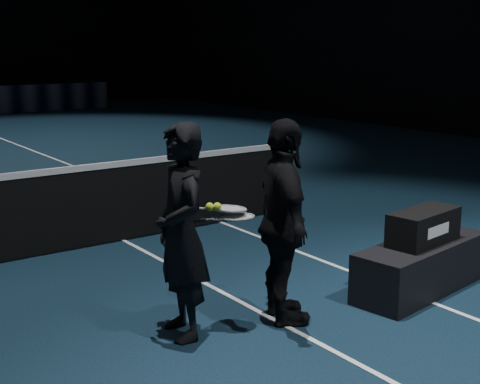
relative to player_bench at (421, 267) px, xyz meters
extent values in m
cylinder|color=black|center=(0.75, 3.09, 0.32)|extent=(0.10, 0.10, 1.10)
cube|color=black|center=(0.00, 0.00, 0.00)|extent=(1.60, 0.74, 0.46)
cube|color=black|center=(0.00, 0.00, 0.39)|extent=(0.81, 0.44, 0.31)
cube|color=white|center=(0.00, -0.17, 0.39)|extent=(0.36, 0.06, 0.10)
imported|color=black|center=(-2.30, 0.46, 0.61)|extent=(0.51, 0.68, 1.69)
imported|color=black|center=(-1.49, 0.21, 0.61)|extent=(0.77, 1.07, 1.69)
camera|label=1|loc=(-4.81, -3.82, 2.03)|focal=50.00mm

